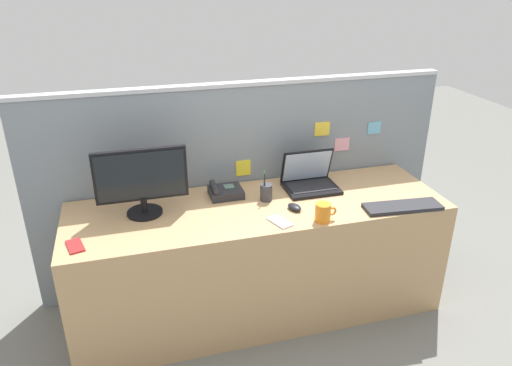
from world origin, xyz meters
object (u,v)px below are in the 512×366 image
(coffee_mug, at_px, (323,212))
(computer_mouse_right_hand, at_px, (295,207))
(laptop, at_px, (309,179))
(cell_phone_white_slab, at_px, (280,222))
(keyboard_main, at_px, (403,207))
(desktop_monitor, at_px, (141,179))
(pen_cup, at_px, (266,192))
(desk_phone, at_px, (225,192))
(cell_phone_red_case, at_px, (75,246))

(coffee_mug, bearing_deg, computer_mouse_right_hand, 122.07)
(coffee_mug, bearing_deg, laptop, 78.55)
(computer_mouse_right_hand, xyz_separation_m, cell_phone_white_slab, (-0.13, -0.12, -0.01))
(keyboard_main, relative_size, cell_phone_white_slab, 3.02)
(desktop_monitor, distance_m, cell_phone_white_slab, 0.80)
(pen_cup, distance_m, coffee_mug, 0.40)
(coffee_mug, bearing_deg, pen_cup, 124.53)
(pen_cup, bearing_deg, desk_phone, 151.68)
(computer_mouse_right_hand, distance_m, coffee_mug, 0.20)
(desktop_monitor, xyz_separation_m, desk_phone, (0.48, 0.09, -0.18))
(desk_phone, distance_m, cell_phone_red_case, 0.92)
(desk_phone, bearing_deg, pen_cup, -28.32)
(desk_phone, relative_size, cell_phone_red_case, 1.43)
(desktop_monitor, xyz_separation_m, coffee_mug, (0.94, -0.36, -0.16))
(desktop_monitor, height_order, pen_cup, desktop_monitor)
(laptop, xyz_separation_m, computer_mouse_right_hand, (-0.19, -0.26, -0.04))
(cell_phone_red_case, relative_size, cell_phone_white_slab, 0.93)
(laptop, bearing_deg, desktop_monitor, -175.91)
(desk_phone, bearing_deg, laptop, -2.06)
(desk_phone, distance_m, coffee_mug, 0.64)
(pen_cup, distance_m, cell_phone_red_case, 1.10)
(desktop_monitor, bearing_deg, cell_phone_white_slab, -23.96)
(desktop_monitor, bearing_deg, desk_phone, 10.83)
(desktop_monitor, distance_m, laptop, 1.04)
(desktop_monitor, height_order, cell_phone_red_case, desktop_monitor)
(keyboard_main, bearing_deg, coffee_mug, -173.08)
(laptop, relative_size, cell_phone_white_slab, 2.19)
(cell_phone_red_case, height_order, cell_phone_white_slab, same)
(keyboard_main, height_order, computer_mouse_right_hand, computer_mouse_right_hand)
(desktop_monitor, relative_size, coffee_mug, 4.12)
(pen_cup, xyz_separation_m, coffee_mug, (0.23, -0.33, 0.00))
(laptop, height_order, desk_phone, laptop)
(keyboard_main, relative_size, coffee_mug, 3.65)
(desk_phone, xyz_separation_m, cell_phone_white_slab, (0.22, -0.40, -0.02))
(keyboard_main, relative_size, computer_mouse_right_hand, 4.50)
(computer_mouse_right_hand, height_order, cell_phone_white_slab, computer_mouse_right_hand)
(desk_phone, bearing_deg, cell_phone_white_slab, -61.61)
(computer_mouse_right_hand, distance_m, pen_cup, 0.21)
(keyboard_main, height_order, cell_phone_red_case, keyboard_main)
(laptop, bearing_deg, keyboard_main, -45.33)
(computer_mouse_right_hand, relative_size, cell_phone_white_slab, 0.67)
(keyboard_main, bearing_deg, cell_phone_red_case, -176.97)
(pen_cup, bearing_deg, laptop, 18.00)
(cell_phone_white_slab, bearing_deg, computer_mouse_right_hand, 22.58)
(keyboard_main, bearing_deg, computer_mouse_right_hand, 171.12)
(computer_mouse_right_hand, height_order, coffee_mug, coffee_mug)
(keyboard_main, bearing_deg, desk_phone, 160.73)
(desktop_monitor, relative_size, desk_phone, 2.57)
(desktop_monitor, distance_m, pen_cup, 0.73)
(laptop, height_order, pen_cup, laptop)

